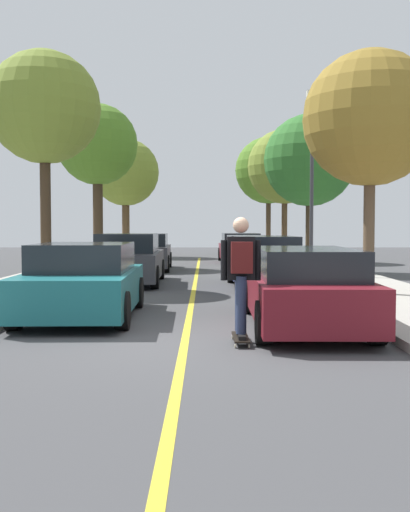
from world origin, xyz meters
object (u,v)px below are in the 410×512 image
(street_tree_left_nearest, at_px, (46,108))
(street_tree_left_near, at_px, (99,146))
(parked_car_right_farthest, at_px, (242,248))
(skateboard, at_px, (242,337))
(parked_car_right_near, at_px, (267,263))
(parked_car_left_far, at_px, (149,252))
(street_tree_left_far, at_px, (127,173))
(parked_car_right_far, at_px, (251,254))
(street_tree_right_farthest, at_px, (271,171))
(parked_car_left_nearest, at_px, (85,282))
(streetlamp, at_px, (314,171))
(street_tree_right_far, at_px, (287,167))
(skateboarder, at_px, (243,269))
(parked_car_right_nearest, at_px, (306,288))
(street_tree_right_near, at_px, (312,161))
(street_tree_right_nearest, at_px, (372,119))
(parked_car_left_near, at_px, (130,260))

(street_tree_left_nearest, relative_size, street_tree_left_near, 0.97)
(parked_car_right_farthest, height_order, skateboard, parked_car_right_farthest)
(street_tree_left_nearest, bearing_deg, parked_car_right_near, -0.12)
(parked_car_right_farthest, bearing_deg, street_tree_left_near, -149.63)
(parked_car_left_far, xyz_separation_m, street_tree_left_far, (-2.15, 10.23, 3.97))
(parked_car_right_far, xyz_separation_m, street_tree_right_farthest, (2.15, 13.91, 4.38))
(parked_car_left_nearest, xyz_separation_m, streetlamp, (5.68, 8.29, 2.81))
(parked_car_right_near, height_order, street_tree_left_far, street_tree_left_far)
(parked_car_right_far, height_order, street_tree_right_far, street_tree_right_far)
(parked_car_right_far, relative_size, skateboard, 4.96)
(skateboarder, bearing_deg, street_tree_left_nearest, 121.14)
(skateboarder, bearing_deg, parked_car_left_far, 100.49)
(parked_car_right_nearest, relative_size, street_tree_right_near, 0.82)
(street_tree_left_far, bearing_deg, street_tree_left_nearest, -90.00)
(parked_car_left_nearest, height_order, parked_car_right_far, parked_car_left_nearest)
(parked_car_right_far, distance_m, street_tree_right_near, 4.07)
(parked_car_right_nearest, height_order, street_tree_left_near, street_tree_left_near)
(street_tree_left_far, relative_size, street_tree_right_nearest, 1.14)
(street_tree_right_near, bearing_deg, street_tree_right_nearest, -90.00)
(parked_car_left_nearest, bearing_deg, skateboard, -42.07)
(parked_car_right_far, bearing_deg, street_tree_right_farthest, 81.20)
(street_tree_right_far, bearing_deg, street_tree_right_nearest, -90.00)
(parked_car_left_nearest, height_order, parked_car_right_nearest, parked_car_left_nearest)
(street_tree_right_farthest, xyz_separation_m, skateboarder, (-3.30, -27.98, -3.96))
(streetlamp, bearing_deg, street_tree_left_near, 144.57)
(parked_car_right_nearest, relative_size, street_tree_right_nearest, 0.82)
(parked_car_right_farthest, xyz_separation_m, street_tree_left_near, (-6.08, -3.56, 4.33))
(parked_car_left_near, bearing_deg, parked_car_right_farthest, 69.96)
(street_tree_left_near, relative_size, street_tree_left_far, 1.02)
(parked_car_right_far, distance_m, parked_car_right_farthest, 5.89)
(parked_car_left_far, distance_m, street_tree_right_nearest, 11.84)
(parked_car_left_far, bearing_deg, streetlamp, -36.27)
(parked_car_right_far, height_order, street_tree_left_nearest, street_tree_left_nearest)
(street_tree_right_near, bearing_deg, parked_car_right_far, 168.12)
(street_tree_left_far, relative_size, street_tree_right_near, 1.14)
(parked_car_right_far, relative_size, street_tree_right_farthest, 0.60)
(parked_car_left_near, distance_m, parked_car_right_far, 6.26)
(parked_car_left_far, distance_m, street_tree_left_nearest, 8.33)
(skateboarder, bearing_deg, parked_car_left_nearest, 137.55)
(parked_car_left_nearest, height_order, parked_car_left_near, parked_car_left_near)
(parked_car_right_near, relative_size, street_tree_left_far, 0.67)
(street_tree_right_near, height_order, street_tree_right_far, street_tree_right_far)
(street_tree_left_near, bearing_deg, street_tree_left_far, 90.00)
(street_tree_left_nearest, relative_size, street_tree_right_far, 1.03)
(parked_car_right_near, xyz_separation_m, street_tree_left_nearest, (-6.08, 0.01, 4.25))
(parked_car_left_far, relative_size, skateboard, 5.24)
(parked_car_right_farthest, distance_m, street_tree_left_near, 8.27)
(parked_car_left_near, relative_size, street_tree_right_near, 0.79)
(street_tree_left_near, bearing_deg, street_tree_right_farthest, 54.61)
(parked_car_right_nearest, bearing_deg, street_tree_left_far, 104.35)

